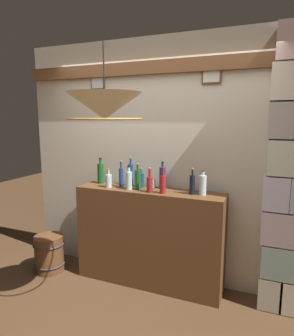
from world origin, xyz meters
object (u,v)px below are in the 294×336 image
at_px(liquor_bottle_gin, 129,180).
at_px(liquor_bottle_port, 150,183).
at_px(liquor_bottle_mezcal, 109,181).
at_px(liquor_bottle_tequila, 163,184).
at_px(wooden_barrel, 49,253).
at_px(liquor_bottle_scotch, 131,174).
at_px(liquor_bottle_rum, 121,177).
at_px(liquor_bottle_brandy, 101,173).
at_px(liquor_bottle_vermouth, 162,177).
at_px(liquor_bottle_sherry, 138,179).
at_px(liquor_bottle_amaro, 192,184).
at_px(liquor_bottle_vodka, 141,180).
at_px(liquor_bottle_whiskey, 203,185).
at_px(pendant_lamp, 105,107).
at_px(glass_tumbler_rocks, 153,183).

xyz_separation_m(liquor_bottle_gin, liquor_bottle_port, (0.26, -0.03, -0.01)).
height_order(liquor_bottle_mezcal, liquor_bottle_tequila, liquor_bottle_tequila).
height_order(liquor_bottle_gin, wooden_barrel, liquor_bottle_gin).
bearing_deg(liquor_bottle_scotch, liquor_bottle_rum, -130.69).
xyz_separation_m(liquor_bottle_brandy, liquor_bottle_gin, (0.45, -0.15, -0.02)).
bearing_deg(liquor_bottle_brandy, liquor_bottle_vermouth, 2.24).
bearing_deg(liquor_bottle_scotch, liquor_bottle_sherry, -42.04).
distance_m(liquor_bottle_amaro, liquor_bottle_tequila, 0.30).
height_order(liquor_bottle_scotch, wooden_barrel, liquor_bottle_scotch).
relative_size(liquor_bottle_vodka, liquor_bottle_scotch, 0.67).
bearing_deg(liquor_bottle_mezcal, liquor_bottle_tequila, -1.40).
bearing_deg(liquor_bottle_gin, liquor_bottle_sherry, 21.68).
bearing_deg(liquor_bottle_mezcal, liquor_bottle_vodka, 23.41).
height_order(liquor_bottle_whiskey, liquor_bottle_tequila, liquor_bottle_tequila).
height_order(liquor_bottle_mezcal, wooden_barrel, liquor_bottle_mezcal).
distance_m(liquor_bottle_scotch, liquor_bottle_mezcal, 0.27).
distance_m(liquor_bottle_rum, liquor_bottle_port, 0.41).
relative_size(liquor_bottle_sherry, liquor_bottle_tequila, 1.05).
relative_size(liquor_bottle_vermouth, liquor_bottle_port, 1.14).
bearing_deg(liquor_bottle_gin, pendant_lamp, -78.31).
height_order(liquor_bottle_vodka, glass_tumbler_rocks, liquor_bottle_vodka).
bearing_deg(wooden_barrel, liquor_bottle_port, 5.48).
xyz_separation_m(liquor_bottle_amaro, glass_tumbler_rocks, (-0.48, 0.13, -0.06)).
relative_size(liquor_bottle_tequila, liquor_bottle_gin, 1.07).
bearing_deg(liquor_bottle_sherry, pendant_lamp, -85.28).
bearing_deg(liquor_bottle_sherry, liquor_bottle_vermouth, 32.29).
bearing_deg(liquor_bottle_rum, liquor_bottle_whiskey, -0.20).
relative_size(liquor_bottle_sherry, liquor_bottle_scotch, 0.87).
relative_size(liquor_bottle_scotch, liquor_bottle_mezcal, 1.59).
bearing_deg(liquor_bottle_vermouth, liquor_bottle_vodka, -169.70).
relative_size(liquor_bottle_amaro, liquor_bottle_port, 1.04).
distance_m(liquor_bottle_vermouth, liquor_bottle_rum, 0.47).
distance_m(liquor_bottle_amaro, liquor_bottle_whiskey, 0.10).
bearing_deg(liquor_bottle_vermouth, liquor_bottle_amaro, -18.98).
height_order(liquor_bottle_sherry, wooden_barrel, liquor_bottle_sherry).
bearing_deg(wooden_barrel, glass_tumbler_rocks, 15.52).
distance_m(liquor_bottle_scotch, liquor_bottle_brandy, 0.39).
xyz_separation_m(liquor_bottle_scotch, glass_tumbler_rocks, (0.27, 0.02, -0.09)).
xyz_separation_m(liquor_bottle_mezcal, liquor_bottle_gin, (0.25, 0.00, 0.03)).
height_order(liquor_bottle_vermouth, liquor_bottle_gin, liquor_bottle_vermouth).
bearing_deg(liquor_bottle_scotch, wooden_barrel, -161.50).
bearing_deg(liquor_bottle_port, liquor_bottle_tequila, 3.99).
xyz_separation_m(liquor_bottle_tequila, liquor_bottle_brandy, (-0.85, 0.17, 0.02)).
height_order(liquor_bottle_sherry, liquor_bottle_tequila, liquor_bottle_sherry).
height_order(liquor_bottle_vermouth, liquor_bottle_port, liquor_bottle_vermouth).
height_order(liquor_bottle_whiskey, liquor_bottle_rum, liquor_bottle_rum).
relative_size(liquor_bottle_vermouth, pendant_lamp, 0.49).
relative_size(liquor_bottle_rum, liquor_bottle_brandy, 0.99).
xyz_separation_m(liquor_bottle_amaro, liquor_bottle_sherry, (-0.60, -0.02, 0.01)).
xyz_separation_m(liquor_bottle_vermouth, liquor_bottle_scotch, (-0.38, -0.01, 0.01)).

